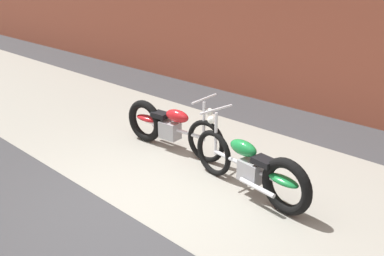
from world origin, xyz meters
name	(u,v)px	position (x,y,z in m)	size (l,w,h in m)	color
ground_plane	(122,211)	(0.00, 0.00, 0.00)	(80.00, 80.00, 0.00)	#38383A
sidewalk_slab	(213,165)	(0.00, 1.75, 0.00)	(36.00, 3.50, 0.01)	gray
motorcycle_red	(166,126)	(-0.97, 1.70, 0.40)	(2.01, 0.58, 1.03)	black
motorcycle_green	(256,170)	(1.00, 1.41, 0.40)	(2.00, 0.62, 1.03)	black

